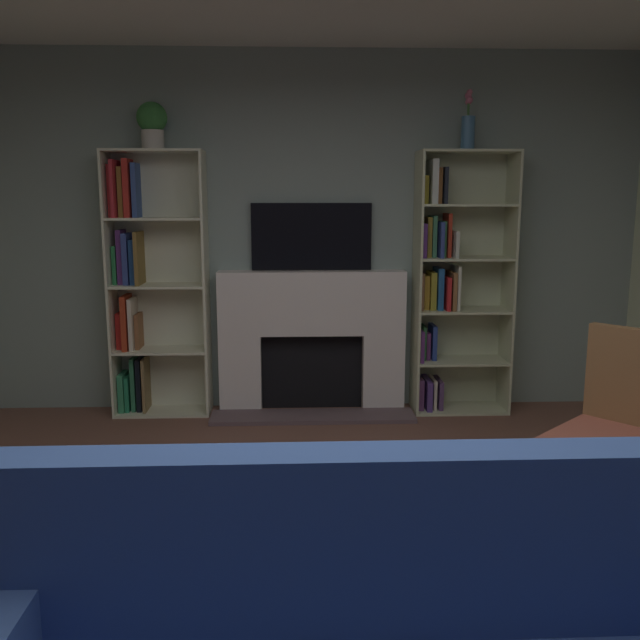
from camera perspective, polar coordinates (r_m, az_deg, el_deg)
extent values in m
plane|color=brown|center=(2.82, 1.00, -24.95)|extent=(6.89, 6.89, 0.00)
cube|color=gray|center=(5.21, -0.75, 7.33)|extent=(5.17, 0.06, 2.72)
cube|color=white|center=(5.26, -6.75, -4.44)|extent=(0.32, 0.20, 0.60)
cube|color=white|center=(5.29, 5.34, -4.33)|extent=(0.32, 0.20, 0.60)
cube|color=white|center=(5.13, -0.70, 1.47)|extent=(1.43, 0.20, 0.49)
cube|color=black|center=(5.30, -0.71, -4.25)|extent=(0.79, 0.08, 0.60)
cube|color=#5F4C51|center=(5.09, -0.61, -8.22)|extent=(1.53, 0.30, 0.03)
cube|color=black|center=(5.15, -0.74, 7.11)|extent=(0.91, 0.06, 0.51)
cube|color=beige|center=(5.24, -17.32, 2.80)|extent=(0.02, 0.30, 1.98)
cube|color=beige|center=(5.10, -9.66, 2.93)|extent=(0.02, 0.30, 1.98)
cube|color=beige|center=(5.30, -13.24, 3.07)|extent=(0.72, 0.02, 1.98)
cube|color=beige|center=(5.37, -13.10, -7.55)|extent=(0.69, 0.30, 0.02)
cube|color=#2F8056|center=(5.42, -16.37, -5.83)|extent=(0.04, 0.21, 0.29)
cube|color=#217C53|center=(5.42, -15.92, -5.94)|extent=(0.03, 0.20, 0.27)
cube|color=#2A6C48|center=(5.39, -15.47, -5.18)|extent=(0.03, 0.19, 0.42)
cube|color=black|center=(5.38, -15.00, -5.23)|extent=(0.03, 0.20, 0.41)
cube|color=olive|center=(5.36, -14.58, -5.25)|extent=(0.02, 0.22, 0.41)
cube|color=beige|center=(5.24, -13.31, -2.49)|extent=(0.69, 0.30, 0.02)
cube|color=red|center=(5.33, -16.59, -0.83)|extent=(0.04, 0.17, 0.27)
cube|color=#AA331B|center=(5.27, -16.11, -0.17)|extent=(0.04, 0.24, 0.41)
cube|color=beige|center=(5.26, -15.61, -0.27)|extent=(0.03, 0.23, 0.39)
cube|color=brown|center=(5.29, -15.15, -0.88)|extent=(0.03, 0.18, 0.27)
cube|color=beige|center=(5.16, -13.54, 2.87)|extent=(0.69, 0.30, 0.02)
cube|color=#22703A|center=(5.26, -16.92, 4.51)|extent=(0.03, 0.18, 0.29)
cube|color=#512867|center=(5.24, -16.51, 5.17)|extent=(0.04, 0.18, 0.40)
cube|color=#30428B|center=(5.22, -16.06, 5.04)|extent=(0.04, 0.20, 0.38)
cube|color=navy|center=(5.21, -15.50, 4.79)|extent=(0.04, 0.20, 0.33)
cube|color=olive|center=(5.17, -15.12, 5.11)|extent=(0.03, 0.26, 0.39)
cube|color=beige|center=(5.12, -13.77, 8.36)|extent=(0.69, 0.30, 0.02)
cube|color=#B4292B|center=(5.23, -17.25, 10.42)|extent=(0.03, 0.19, 0.38)
cube|color=#B82730|center=(5.19, -16.98, 10.62)|extent=(0.02, 0.25, 0.41)
cube|color=brown|center=(5.21, -16.45, 10.38)|extent=(0.03, 0.18, 0.37)
cube|color=red|center=(5.20, -15.99, 10.72)|extent=(0.04, 0.20, 0.42)
cube|color=#354F91|center=(5.19, -15.38, 10.59)|extent=(0.03, 0.18, 0.39)
cube|color=beige|center=(5.13, -14.01, 13.79)|extent=(0.69, 0.30, 0.02)
cube|color=beige|center=(5.13, 8.24, 3.01)|extent=(0.02, 0.34, 1.98)
cube|color=beige|center=(5.30, 15.75, 2.96)|extent=(0.02, 0.34, 1.98)
cube|color=beige|center=(5.36, 11.64, 3.21)|extent=(0.72, 0.02, 1.98)
cube|color=beige|center=(5.41, 11.67, -7.36)|extent=(0.69, 0.34, 0.02)
cube|color=#65396B|center=(5.33, 8.38, -6.05)|extent=(0.04, 0.24, 0.24)
cube|color=#4E357D|center=(5.33, 9.07, -6.14)|extent=(0.04, 0.28, 0.23)
cube|color=beige|center=(5.36, 9.55, -6.07)|extent=(0.02, 0.24, 0.23)
cube|color=#543964|center=(5.37, 10.03, -6.10)|extent=(0.03, 0.25, 0.22)
cube|color=beige|center=(5.31, 11.82, -3.38)|extent=(0.69, 0.34, 0.02)
cube|color=#5B2D6F|center=(5.22, 8.45, -2.05)|extent=(0.03, 0.29, 0.24)
cube|color=#2E6B3A|center=(5.27, 8.73, -1.83)|extent=(0.02, 0.19, 0.26)
cube|color=#662F68|center=(5.28, 9.05, -2.09)|extent=(0.03, 0.19, 0.21)
cube|color=navy|center=(5.27, 9.54, -1.81)|extent=(0.03, 0.21, 0.26)
cube|color=beige|center=(5.23, 11.98, 0.84)|extent=(0.69, 0.34, 0.02)
cube|color=brown|center=(5.16, 8.50, 2.50)|extent=(0.02, 0.25, 0.28)
cube|color=#A57B23|center=(5.19, 8.89, 2.41)|extent=(0.04, 0.21, 0.26)
cube|color=olive|center=(5.19, 9.43, 2.54)|extent=(0.04, 0.22, 0.28)
cube|color=#1D508D|center=(5.19, 10.01, 2.69)|extent=(0.04, 0.24, 0.31)
cube|color=red|center=(5.19, 10.63, 2.31)|extent=(0.03, 0.28, 0.25)
cube|color=brown|center=(5.20, 11.10, 2.50)|extent=(0.03, 0.27, 0.28)
cube|color=beige|center=(5.21, 11.44, 2.77)|extent=(0.02, 0.27, 0.33)
cube|color=beige|center=(5.18, 12.14, 5.16)|extent=(0.69, 0.34, 0.02)
cube|color=#522B70|center=(5.12, 8.67, 6.73)|extent=(0.03, 0.27, 0.25)
cube|color=olive|center=(5.15, 9.11, 7.00)|extent=(0.03, 0.21, 0.30)
cube|color=#3C7953|center=(5.16, 9.54, 7.05)|extent=(0.03, 0.21, 0.31)
cube|color=navy|center=(5.14, 10.09, 6.77)|extent=(0.03, 0.28, 0.26)
cube|color=#33703D|center=(5.18, 10.36, 6.81)|extent=(0.02, 0.20, 0.27)
cube|color=#B2301E|center=(5.18, 10.75, 7.11)|extent=(0.03, 0.22, 0.33)
cube|color=beige|center=(5.16, 11.29, 6.38)|extent=(0.02, 0.28, 0.20)
cube|color=beige|center=(5.16, 12.30, 9.53)|extent=(0.69, 0.34, 0.02)
cube|color=olive|center=(5.13, 8.79, 10.89)|extent=(0.04, 0.23, 0.20)
cube|color=silver|center=(5.11, 9.49, 11.52)|extent=(0.04, 0.29, 0.32)
cube|color=#975C2D|center=(5.17, 9.95, 11.17)|extent=(0.04, 0.19, 0.26)
cube|color=black|center=(5.17, 10.46, 11.18)|extent=(0.03, 0.22, 0.27)
cube|color=beige|center=(5.17, 12.47, 13.82)|extent=(0.69, 0.34, 0.02)
cylinder|color=beige|center=(5.14, -14.04, 14.65)|extent=(0.16, 0.16, 0.14)
sphere|color=#337836|center=(5.15, -14.12, 16.37)|extent=(0.22, 0.22, 0.22)
cylinder|color=teal|center=(5.20, 12.47, 15.24)|extent=(0.10, 0.10, 0.24)
cylinder|color=#4C7F3F|center=(5.22, 12.48, 17.36)|extent=(0.01, 0.01, 0.14)
sphere|color=#D36B89|center=(5.23, 12.51, 18.14)|extent=(0.05, 0.05, 0.05)
cylinder|color=#4C7F3F|center=(5.24, 12.49, 17.12)|extent=(0.01, 0.01, 0.10)
sphere|color=#D36B89|center=(5.24, 12.51, 17.68)|extent=(0.05, 0.05, 0.05)
cylinder|color=#4C7F3F|center=(5.23, 12.58, 17.49)|extent=(0.01, 0.01, 0.17)
sphere|color=#D36B89|center=(5.24, 12.62, 18.40)|extent=(0.04, 0.04, 0.04)
cylinder|color=#4C7F3F|center=(5.22, 12.57, 17.19)|extent=(0.01, 0.01, 0.11)
sphere|color=#D36B89|center=(5.23, 12.60, 17.81)|extent=(0.05, 0.05, 0.05)
cube|color=#3D5EA3|center=(2.00, 4.19, -18.21)|extent=(2.08, 0.17, 0.53)
cylinder|color=brown|center=(3.95, 21.68, -11.44)|extent=(0.04, 0.04, 0.43)
cylinder|color=brown|center=(3.45, 17.41, -14.41)|extent=(0.04, 0.04, 0.43)
cube|color=#A15340|center=(3.50, 24.34, -10.03)|extent=(0.90, 0.90, 0.08)
cube|color=brown|center=(3.52, 24.27, -10.95)|extent=(0.90, 0.90, 0.04)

